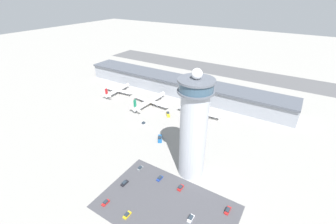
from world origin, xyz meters
The scene contains 20 objects.
ground_plane centered at (0.00, 0.00, 0.00)m, with size 1000.00×1000.00×0.00m, color gray.
terminal_building centered at (0.00, 70.00, 7.75)m, with size 209.93×25.00×15.31m.
runway_strip centered at (0.00, 160.30, 0.00)m, with size 314.89×44.00×0.01m, color #515154.
control_tower centered at (59.23, -21.87, 29.12)m, with size 17.40×17.40×60.37m.
parking_lot_surface centered at (59.72, -48.86, 0.00)m, with size 64.00×40.00×0.01m, color #424247.
airplane_gate_alpha centered at (-50.10, 36.79, 3.80)m, with size 30.71×32.76×11.07m.
airplane_gate_bravo centered at (-8.74, 33.31, 3.97)m, with size 37.59×40.04×12.54m.
airplane_gate_charlie centered at (35.59, 38.47, 3.83)m, with size 35.76×32.40×12.30m.
service_truck_catering centered at (14.32, 26.27, 0.89)m, with size 6.55×7.18×2.57m.
service_truck_fuel centered at (-11.91, 36.46, 1.02)m, with size 7.87×7.10×2.94m.
service_truck_baggage centered at (6.13, 3.53, 0.93)m, with size 7.35×3.94×2.68m.
service_truck_water centered at (27.61, -5.53, 1.07)m, with size 6.31×7.92×3.06m.
car_black_suv centered at (60.27, -35.50, 0.62)m, with size 1.90×4.32×1.60m.
car_maroon_suv centered at (33.53, -48.39, 0.57)m, with size 1.99×4.51×1.47m.
car_green_van centered at (47.48, -35.70, 0.57)m, with size 1.92×4.25×1.48m.
car_silver_sedan centered at (34.10, -62.58, 0.57)m, with size 1.75×4.11×1.47m.
car_yellow_taxi centered at (33.54, -35.08, 0.55)m, with size 1.81×4.06×1.42m.
car_navy_sedan centered at (72.72, -48.54, 0.60)m, with size 1.94×4.31×1.55m.
car_red_hatchback centered at (85.47, -35.81, 0.58)m, with size 2.03×4.82×1.50m.
car_blue_compact centered at (47.29, -62.27, 0.53)m, with size 1.86×4.14×1.38m.
Camera 1 is at (98.30, -109.10, 90.80)m, focal length 24.00 mm.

